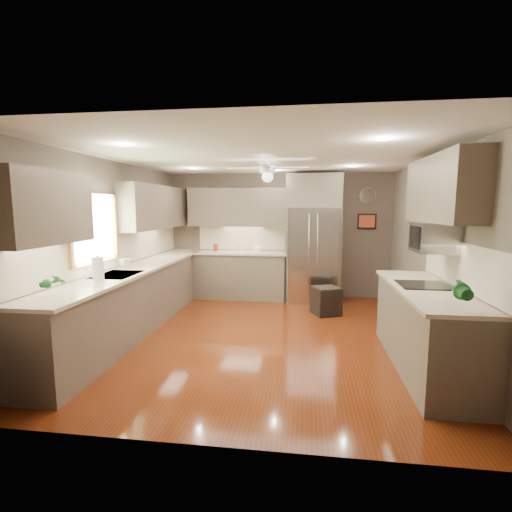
% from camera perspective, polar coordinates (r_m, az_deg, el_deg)
% --- Properties ---
extents(floor, '(5.00, 5.00, 0.00)m').
position_cam_1_polar(floor, '(5.42, 1.36, -12.20)').
color(floor, '#4A2009').
rests_on(floor, ground).
extents(ceiling, '(5.00, 5.00, 0.00)m').
position_cam_1_polar(ceiling, '(5.14, 1.45, 15.03)').
color(ceiling, white).
rests_on(ceiling, ground).
extents(wall_back, '(4.50, 0.00, 4.50)m').
position_cam_1_polar(wall_back, '(7.61, 3.43, 3.17)').
color(wall_back, brown).
rests_on(wall_back, ground).
extents(wall_front, '(4.50, 0.00, 4.50)m').
position_cam_1_polar(wall_front, '(2.69, -4.36, -4.96)').
color(wall_front, brown).
rests_on(wall_front, ground).
extents(wall_left, '(0.00, 5.00, 5.00)m').
position_cam_1_polar(wall_left, '(5.82, -21.21, 1.31)').
color(wall_left, brown).
rests_on(wall_left, ground).
extents(wall_right, '(0.00, 5.00, 5.00)m').
position_cam_1_polar(wall_right, '(5.38, 25.97, 0.59)').
color(wall_right, brown).
rests_on(wall_right, ground).
extents(canister_a, '(0.11, 0.11, 0.15)m').
position_cam_1_polar(canister_a, '(7.56, -6.21, 1.36)').
color(canister_a, maroon).
rests_on(canister_a, back_run).
extents(canister_c, '(0.14, 0.14, 0.19)m').
position_cam_1_polar(canister_c, '(7.43, -2.42, 1.37)').
color(canister_c, beige).
rests_on(canister_c, back_run).
extents(soap_bottle, '(0.11, 0.11, 0.20)m').
position_cam_1_polar(soap_bottle, '(5.74, -19.46, -0.82)').
color(soap_bottle, white).
rests_on(soap_bottle, left_run).
extents(potted_plant_left, '(0.17, 0.12, 0.30)m').
position_cam_1_polar(potted_plant_left, '(4.23, -28.78, -3.52)').
color(potted_plant_left, '#1B5E23').
rests_on(potted_plant_left, left_run).
extents(potted_plant_right, '(0.20, 0.16, 0.34)m').
position_cam_1_polar(potted_plant_right, '(3.69, 29.30, -4.69)').
color(potted_plant_right, '#1B5E23').
rests_on(potted_plant_right, right_run).
extents(bowl, '(0.24, 0.24, 0.05)m').
position_cam_1_polar(bowl, '(7.37, 0.29, 0.82)').
color(bowl, beige).
rests_on(bowl, back_run).
extents(left_run, '(0.65, 4.70, 1.45)m').
position_cam_1_polar(left_run, '(5.94, -17.64, -5.90)').
color(left_run, brown).
rests_on(left_run, ground).
extents(back_run, '(1.85, 0.65, 1.45)m').
position_cam_1_polar(back_run, '(7.51, -2.31, -2.78)').
color(back_run, brown).
rests_on(back_run, ground).
extents(uppers, '(4.50, 4.70, 0.95)m').
position_cam_1_polar(uppers, '(5.92, -5.04, 7.92)').
color(uppers, brown).
rests_on(uppers, wall_left).
extents(window, '(0.05, 1.12, 0.92)m').
position_cam_1_polar(window, '(5.35, -23.65, 3.91)').
color(window, '#BFF2B2').
rests_on(window, wall_left).
extents(sink, '(0.50, 0.70, 0.32)m').
position_cam_1_polar(sink, '(5.28, -20.60, -3.01)').
color(sink, silver).
rests_on(sink, left_run).
extents(refrigerator, '(1.06, 0.75, 2.45)m').
position_cam_1_polar(refrigerator, '(7.26, 8.76, 2.39)').
color(refrigerator, silver).
rests_on(refrigerator, ground).
extents(right_run, '(0.70, 2.20, 1.45)m').
position_cam_1_polar(right_run, '(4.69, 24.75, -9.86)').
color(right_run, brown).
rests_on(right_run, ground).
extents(microwave, '(0.43, 0.55, 0.34)m').
position_cam_1_polar(microwave, '(4.77, 25.64, 2.59)').
color(microwave, silver).
rests_on(microwave, wall_right).
extents(ceiling_fan, '(1.18, 1.18, 0.32)m').
position_cam_1_polar(ceiling_fan, '(5.42, 1.79, 12.86)').
color(ceiling_fan, white).
rests_on(ceiling_fan, ceiling).
extents(recessed_lights, '(2.84, 3.14, 0.01)m').
position_cam_1_polar(recessed_lights, '(5.54, 1.48, 14.43)').
color(recessed_lights, white).
rests_on(recessed_lights, ceiling).
extents(wall_clock, '(0.30, 0.03, 0.30)m').
position_cam_1_polar(wall_clock, '(7.65, 16.82, 8.88)').
color(wall_clock, white).
rests_on(wall_clock, wall_back).
extents(framed_print, '(0.36, 0.03, 0.30)m').
position_cam_1_polar(framed_print, '(7.65, 16.68, 5.14)').
color(framed_print, black).
rests_on(framed_print, wall_back).
extents(stool, '(0.55, 0.55, 0.48)m').
position_cam_1_polar(stool, '(6.50, 10.73, -6.77)').
color(stool, black).
rests_on(stool, ground).
extents(paper_towel, '(0.13, 0.13, 0.33)m').
position_cam_1_polar(paper_towel, '(4.87, -23.14, -1.94)').
color(paper_towel, white).
rests_on(paper_towel, left_run).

